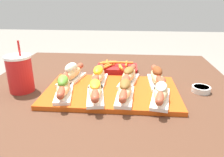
# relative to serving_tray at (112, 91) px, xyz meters

# --- Properties ---
(patio_table) EXTENTS (1.12, 1.11, 0.69)m
(patio_table) POSITION_rel_serving_tray_xyz_m (-0.02, 0.08, -0.35)
(patio_table) COLOR #4C2D1E
(patio_table) RESTS_ON ground_plane
(serving_tray) EXTENTS (0.53, 0.33, 0.02)m
(serving_tray) POSITION_rel_serving_tray_xyz_m (0.00, 0.00, 0.00)
(serving_tray) COLOR #CC4C14
(serving_tray) RESTS_ON patio_table
(hot_dog_0) EXTENTS (0.09, 0.22, 0.08)m
(hot_dog_0) POSITION_rel_serving_tray_xyz_m (-0.18, -0.06, 0.04)
(hot_dog_0) COLOR white
(hot_dog_0) RESTS_ON serving_tray
(hot_dog_1) EXTENTS (0.09, 0.22, 0.07)m
(hot_dog_1) POSITION_rel_serving_tray_xyz_m (-0.05, -0.08, 0.04)
(hot_dog_1) COLOR white
(hot_dog_1) RESTS_ON serving_tray
(hot_dog_2) EXTENTS (0.07, 0.22, 0.07)m
(hot_dog_2) POSITION_rel_serving_tray_xyz_m (0.06, -0.07, 0.04)
(hot_dog_2) COLOR white
(hot_dog_2) RESTS_ON serving_tray
(hot_dog_3) EXTENTS (0.09, 0.22, 0.07)m
(hot_dog_3) POSITION_rel_serving_tray_xyz_m (0.18, -0.08, 0.04)
(hot_dog_3) COLOR white
(hot_dog_3) RESTS_ON serving_tray
(hot_dog_4) EXTENTS (0.10, 0.21, 0.08)m
(hot_dog_4) POSITION_rel_serving_tray_xyz_m (-0.18, 0.08, 0.04)
(hot_dog_4) COLOR white
(hot_dog_4) RESTS_ON serving_tray
(hot_dog_5) EXTENTS (0.06, 0.22, 0.07)m
(hot_dog_5) POSITION_rel_serving_tray_xyz_m (-0.06, 0.07, 0.04)
(hot_dog_5) COLOR white
(hot_dog_5) RESTS_ON serving_tray
(hot_dog_6) EXTENTS (0.10, 0.21, 0.07)m
(hot_dog_6) POSITION_rel_serving_tray_xyz_m (0.07, 0.08, 0.04)
(hot_dog_6) COLOR white
(hot_dog_6) RESTS_ON serving_tray
(hot_dog_7) EXTENTS (0.07, 0.22, 0.08)m
(hot_dog_7) POSITION_rel_serving_tray_xyz_m (0.19, 0.08, 0.04)
(hot_dog_7) COLOR white
(hot_dog_7) RESTS_ON serving_tray
(sauce_bowl) EXTENTS (0.07, 0.07, 0.02)m
(sauce_bowl) POSITION_rel_serving_tray_xyz_m (0.37, 0.05, 0.00)
(sauce_bowl) COLOR silver
(sauce_bowl) RESTS_ON patio_table
(drink_cup) EXTENTS (0.10, 0.10, 0.21)m
(drink_cup) POSITION_rel_serving_tray_xyz_m (-0.37, -0.00, 0.07)
(drink_cup) COLOR red
(drink_cup) RESTS_ON patio_table
(fries_basket) EXTENTS (0.20, 0.13, 0.06)m
(fries_basket) POSITION_rel_serving_tray_xyz_m (0.00, 0.26, 0.01)
(fries_basket) COLOR #B21919
(fries_basket) RESTS_ON patio_table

